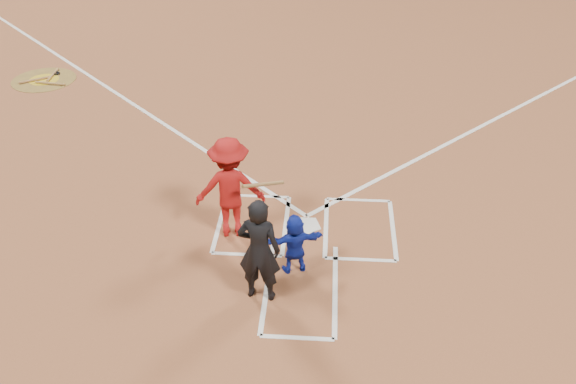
# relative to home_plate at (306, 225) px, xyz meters

# --- Properties ---
(ground) EXTENTS (120.00, 120.00, 0.00)m
(ground) POSITION_rel_home_plate_xyz_m (0.00, 0.00, -0.02)
(ground) COLOR #134912
(ground) RESTS_ON ground
(home_plate_dirt) EXTENTS (28.00, 28.00, 0.01)m
(home_plate_dirt) POSITION_rel_home_plate_xyz_m (0.00, 6.00, -0.01)
(home_plate_dirt) COLOR brown
(home_plate_dirt) RESTS_ON ground
(home_plate) EXTENTS (0.60, 0.60, 0.02)m
(home_plate) POSITION_rel_home_plate_xyz_m (0.00, 0.00, 0.00)
(home_plate) COLOR white
(home_plate) RESTS_ON home_plate_dirt
(on_deck_circle) EXTENTS (1.70, 1.70, 0.01)m
(on_deck_circle) POSITION_rel_home_plate_xyz_m (-7.39, 6.19, -0.00)
(on_deck_circle) COLOR brown
(on_deck_circle) RESTS_ON home_plate_dirt
(on_deck_logo) EXTENTS (0.80, 0.80, 0.00)m
(on_deck_logo) POSITION_rel_home_plate_xyz_m (-7.39, 6.19, 0.00)
(on_deck_logo) COLOR gold
(on_deck_logo) RESTS_ON on_deck_circle
(on_deck_bat_a) EXTENTS (0.09, 0.84, 0.06)m
(on_deck_bat_a) POSITION_rel_home_plate_xyz_m (-7.24, 6.44, 0.03)
(on_deck_bat_a) COLOR olive
(on_deck_bat_a) RESTS_ON on_deck_circle
(on_deck_bat_b) EXTENTS (0.72, 0.54, 0.06)m
(on_deck_bat_b) POSITION_rel_home_plate_xyz_m (-7.59, 6.09, 0.03)
(on_deck_bat_b) COLOR brown
(on_deck_bat_b) RESTS_ON on_deck_circle
(on_deck_bat_c) EXTENTS (0.84, 0.18, 0.06)m
(on_deck_bat_c) POSITION_rel_home_plate_xyz_m (-7.09, 5.89, 0.03)
(on_deck_bat_c) COLOR olive
(on_deck_bat_c) RESTS_ON on_deck_circle
(bat_weight_donut) EXTENTS (0.19, 0.19, 0.05)m
(bat_weight_donut) POSITION_rel_home_plate_xyz_m (-7.19, 6.59, 0.03)
(bat_weight_donut) COLOR black
(bat_weight_donut) RESTS_ON on_deck_circle
(catcher) EXTENTS (1.05, 0.60, 1.08)m
(catcher) POSITION_rel_home_plate_xyz_m (-0.13, -1.24, 0.53)
(catcher) COLOR #1427A8
(catcher) RESTS_ON home_plate_dirt
(umpire) EXTENTS (0.71, 0.52, 1.82)m
(umpire) POSITION_rel_home_plate_xyz_m (-0.63, -1.92, 0.90)
(umpire) COLOR black
(umpire) RESTS_ON home_plate_dirt
(chalk_markings) EXTENTS (28.35, 17.32, 0.01)m
(chalk_markings) POSITION_rel_home_plate_xyz_m (0.00, 5.29, -0.01)
(chalk_markings) COLOR white
(chalk_markings) RESTS_ON home_plate_dirt
(batter_at_plate) EXTENTS (1.60, 0.88, 1.89)m
(batter_at_plate) POSITION_rel_home_plate_xyz_m (-1.32, -0.27, 0.94)
(batter_at_plate) COLOR #A61312
(batter_at_plate) RESTS_ON home_plate_dirt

